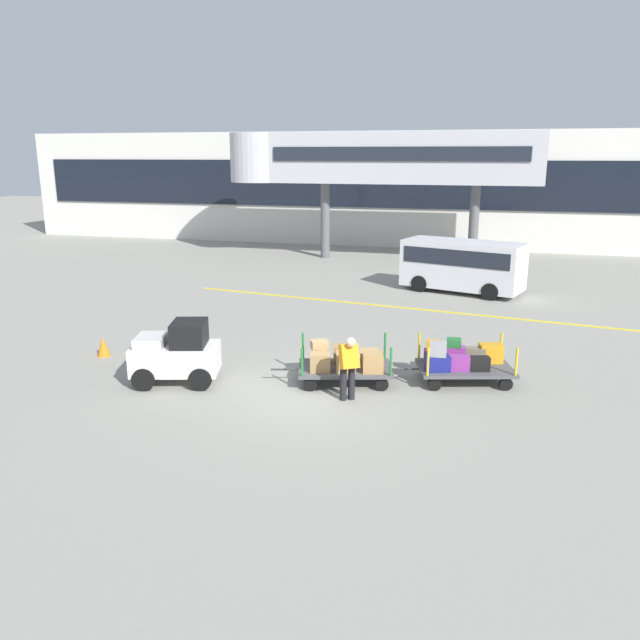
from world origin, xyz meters
TOP-DOWN VIEW (x-y plane):
  - ground_plane at (0.00, 0.00)m, footprint 120.00×120.00m
  - apron_lead_line at (1.20, 9.27)m, footprint 18.07×2.90m
  - terminal_building at (0.00, 25.98)m, footprint 53.62×2.51m
  - jet_bridge at (-2.68, 19.99)m, footprint 16.44×3.00m
  - baggage_tug at (-3.43, -0.08)m, footprint 2.32×1.70m
  - baggage_cart_lead at (0.59, 1.03)m, footprint 3.08×1.97m
  - baggage_cart_middle at (3.36, 1.89)m, footprint 3.08×1.97m
  - baggage_handler at (0.93, -0.12)m, footprint 0.56×0.57m
  - shuttle_van at (2.80, 12.75)m, footprint 5.15×3.24m
  - safety_cone_near at (-6.49, 1.33)m, footprint 0.36×0.36m

SIDE VIEW (x-z plane):
  - ground_plane at x=0.00m, z-range 0.00..0.00m
  - apron_lead_line at x=1.20m, z-range 0.00..0.01m
  - safety_cone_near at x=-6.49m, z-range 0.00..0.55m
  - baggage_cart_lead at x=0.59m, z-range -0.02..1.08m
  - baggage_cart_middle at x=3.36m, z-range -0.02..1.11m
  - baggage_tug at x=-3.43m, z-range -0.04..1.54m
  - baggage_handler at x=0.93m, z-range 0.08..1.65m
  - shuttle_van at x=2.80m, z-range 0.19..2.28m
  - terminal_building at x=0.00m, z-range 0.01..6.88m
  - jet_bridge at x=-2.68m, z-range 1.96..8.60m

